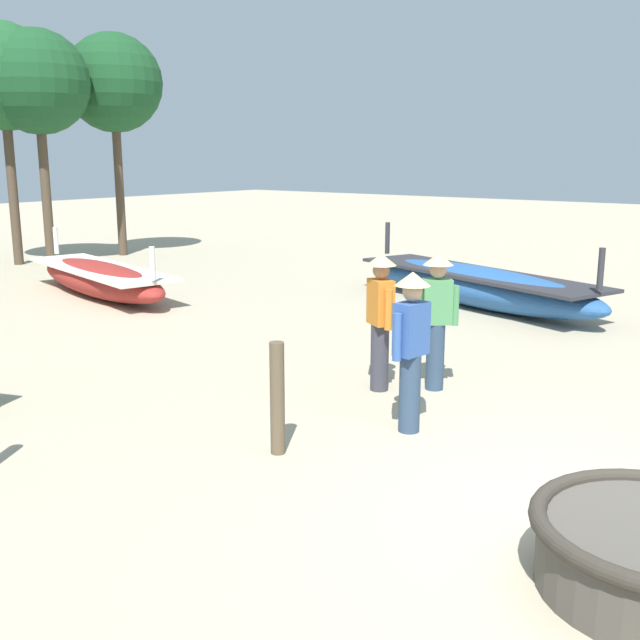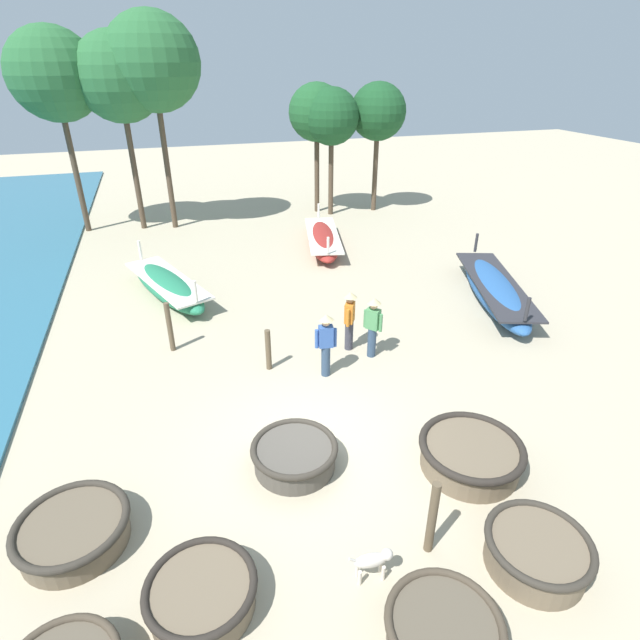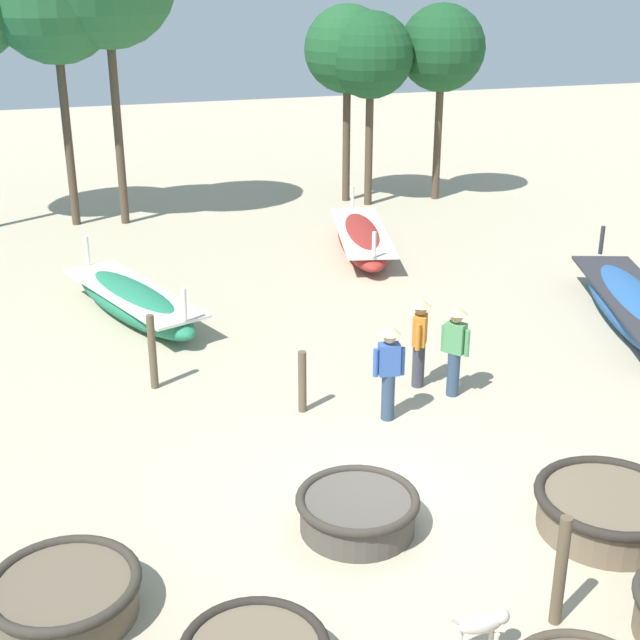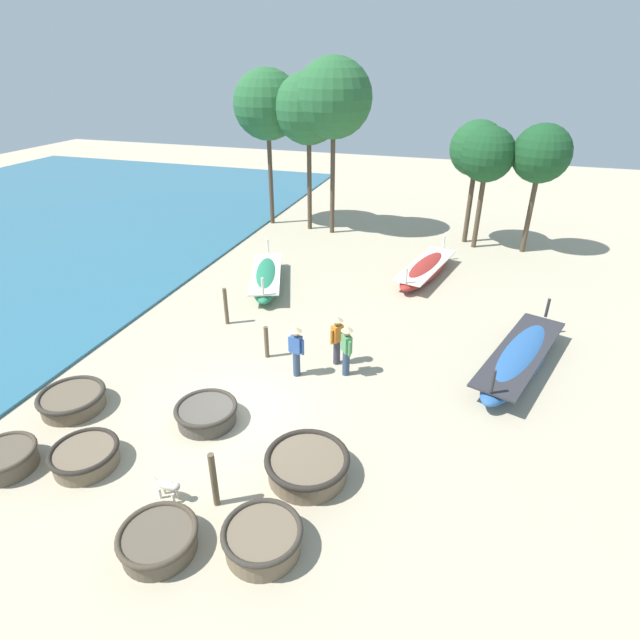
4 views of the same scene
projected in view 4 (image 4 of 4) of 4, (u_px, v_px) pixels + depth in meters
name	position (u px, v px, depth m)	size (l,w,h in m)	color
ground_plane	(235.00, 413.00, 13.63)	(80.00, 80.00, 0.00)	tan
coracle_upturned	(85.00, 456.00, 11.80)	(1.60, 1.60, 0.51)	brown
coracle_center	(307.00, 465.00, 11.47)	(1.98, 1.98, 0.59)	brown
coracle_far_right	(206.00, 413.00, 13.20)	(1.66, 1.66, 0.52)	#4C473F
coracle_weathered	(263.00, 538.00, 9.74)	(1.61, 1.61, 0.58)	brown
coracle_beside_post	(72.00, 400.00, 13.70)	(1.79, 1.79, 0.52)	brown
coracle_far_left	(158.00, 540.00, 9.76)	(1.58, 1.58, 0.51)	brown
coracle_front_right	(5.00, 458.00, 11.70)	(1.46, 1.46, 0.54)	brown
long_boat_blue_hull	(520.00, 358.00, 15.39)	(3.09, 5.94, 1.37)	#285693
long_boat_red_hull	(425.00, 269.00, 21.86)	(2.31, 5.21, 1.21)	maroon
long_boat_white_hull	(266.00, 278.00, 20.97)	(2.76, 4.93, 1.31)	#237551
fisherman_standing_left	(296.00, 348.00, 14.82)	(0.53, 0.36, 1.67)	#2D425B
fisherman_crouching	(347.00, 347.00, 14.85)	(0.39, 0.43, 1.67)	#2D425B
fisherman_standing_right	(337.00, 337.00, 15.40)	(0.37, 0.46, 1.67)	#383842
dog	(169.00, 487.00, 10.84)	(0.68, 0.25, 0.55)	beige
mooring_post_shoreline	(214.00, 480.00, 10.56)	(0.14, 0.14, 1.42)	brown
mooring_post_inland	(266.00, 342.00, 15.93)	(0.14, 0.14, 1.10)	brown
mooring_post_mid_beach	(226.00, 306.00, 17.86)	(0.14, 0.14, 1.40)	brown
tree_tall_back	(267.00, 105.00, 26.08)	(3.58, 3.58, 8.15)	#4C3D2D
tree_right_mid	(334.00, 99.00, 24.34)	(3.82, 3.82, 8.70)	#4C3D2D
tree_center	(477.00, 149.00, 23.97)	(2.63, 2.63, 6.00)	#4C3D2D
tree_rightmost	(309.00, 109.00, 25.19)	(3.52, 3.52, 8.02)	#4C3D2D
tree_left_mid	(541.00, 154.00, 22.67)	(2.64, 2.64, 6.02)	#4C3D2D
tree_leftmost	(487.00, 155.00, 23.31)	(2.56, 2.56, 5.84)	#4C3D2D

